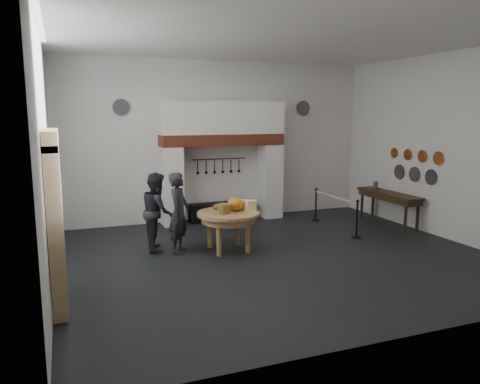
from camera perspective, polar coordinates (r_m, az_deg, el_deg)
name	(u,v)px	position (r m, az deg, el deg)	size (l,w,h in m)	color
floor	(277,256)	(10.24, 4.55, -7.77)	(9.00, 8.00, 0.02)	black
ceiling	(280,40)	(9.88, 4.92, 18.00)	(9.00, 8.00, 0.02)	silver
wall_back	(218,141)	(13.51, -2.64, 6.20)	(9.00, 0.02, 4.50)	silver
wall_front	(412,176)	(6.45, 20.24, 1.87)	(9.00, 0.02, 4.50)	silver
wall_left	(45,160)	(8.85, -22.63, 3.67)	(0.02, 8.00, 4.50)	silver
wall_right	(447,147)	(12.43, 23.88, 5.09)	(0.02, 8.00, 4.50)	silver
chimney_pier_left	(172,186)	(12.91, -8.34, 0.70)	(0.55, 0.70, 2.15)	silver
chimney_pier_right	(270,181)	(13.85, 3.66, 1.38)	(0.55, 0.70, 2.15)	silver
hearth_brick_band	(222,140)	(13.18, -2.17, 6.38)	(3.50, 0.72, 0.32)	#9E442B
chimney_hood	(222,118)	(13.16, -2.18, 9.03)	(3.50, 0.70, 0.90)	silver
iron_range	(222,211)	(13.52, -2.21, -2.36)	(1.90, 0.45, 0.50)	black
utensil_rail	(219,159)	(13.48, -2.52, 4.06)	(0.02, 0.02, 1.60)	black
door_recess	(50,228)	(8.02, -22.13, -4.10)	(0.04, 1.10, 2.50)	black
door_jamb_near	(56,235)	(7.33, -21.55, -4.91)	(0.22, 0.30, 2.60)	tan
door_jamb_far	(56,216)	(8.69, -21.48, -2.70)	(0.22, 0.30, 2.60)	tan
door_lintel	(50,139)	(7.82, -22.12, 5.96)	(0.22, 1.70, 0.30)	tan
wall_plaque	(52,189)	(9.72, -21.97, 0.32)	(0.05, 0.34, 0.44)	gold
work_table	(228,214)	(10.41, -1.42, -2.66)	(1.41, 1.41, 0.07)	#AA8850
pumpkin	(235,204)	(10.53, -0.58, -1.46)	(0.36, 0.36, 0.31)	orange
cheese_block_big	(250,206)	(10.51, 1.24, -1.68)	(0.22, 0.22, 0.24)	#F8E094
cheese_block_small	(244,204)	(10.77, 0.54, -1.50)	(0.18, 0.18, 0.20)	#ECEC8D
wicker_basket	(224,209)	(10.19, -1.94, -2.10)	(0.32, 0.32, 0.22)	olive
bread_loaf	(219,207)	(10.68, -2.56, -1.80)	(0.31, 0.18, 0.13)	#945734
visitor_near	(179,213)	(10.34, -7.44, -2.52)	(0.65, 0.43, 1.78)	black
visitor_far	(157,211)	(10.65, -10.04, -2.33)	(0.85, 0.66, 1.75)	black
side_table	(389,194)	(13.46, 17.69, -0.18)	(0.55, 2.20, 0.06)	#332412
pewter_jug	(375,185)	(13.90, 16.19, 0.78)	(0.12, 0.12, 0.22)	#434348
copper_pan_a	(438,158)	(12.56, 23.02, 3.82)	(0.34, 0.34, 0.03)	#C6662D
copper_pan_b	(422,156)	(12.96, 21.34, 4.08)	(0.32, 0.32, 0.03)	#C6662D
copper_pan_c	(408,155)	(13.37, 19.76, 4.32)	(0.30, 0.30, 0.03)	#C6662D
copper_pan_d	(394,153)	(13.79, 18.28, 4.55)	(0.28, 0.28, 0.03)	#C6662D
pewter_plate_left	(431,177)	(12.76, 22.25, 1.68)	(0.40, 0.40, 0.03)	#4C4C51
pewter_plate_mid	(414,174)	(13.20, 20.48, 2.03)	(0.40, 0.40, 0.03)	#4C4C51
pewter_plate_right	(399,172)	(13.65, 18.83, 2.36)	(0.40, 0.40, 0.03)	#4C4C51
pewter_plate_back_left	(121,107)	(12.86, -14.30, 9.98)	(0.44, 0.44, 0.03)	#4C4C51
pewter_plate_back_right	(303,108)	(14.53, 7.70, 10.11)	(0.44, 0.44, 0.03)	#4C4C51
barrier_post_near	(357,220)	(11.89, 14.06, -3.32)	(0.05, 0.05, 0.90)	black
barrier_post_far	(316,205)	(13.54, 9.23, -1.60)	(0.05, 0.05, 0.90)	black
barrier_rope	(335,197)	(12.62, 11.55, -0.63)	(0.04, 0.04, 2.00)	beige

